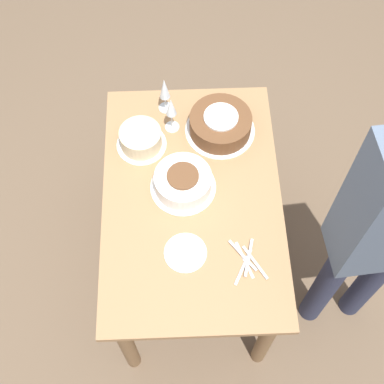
% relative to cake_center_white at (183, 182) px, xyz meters
% --- Properties ---
extents(ground_plane, '(12.00, 12.00, 0.00)m').
position_rel_cake_center_white_xyz_m(ground_plane, '(-0.05, -0.04, -0.81)').
color(ground_plane, brown).
extents(dining_table, '(1.21, 0.79, 0.76)m').
position_rel_cake_center_white_xyz_m(dining_table, '(-0.05, -0.04, -0.19)').
color(dining_table, '#9E754C').
rests_on(dining_table, ground_plane).
extents(cake_center_white, '(0.29, 0.29, 0.10)m').
position_rel_cake_center_white_xyz_m(cake_center_white, '(0.00, 0.00, 0.00)').
color(cake_center_white, white).
rests_on(cake_center_white, dining_table).
extents(cake_front_chocolate, '(0.33, 0.33, 0.11)m').
position_rel_cake_center_white_xyz_m(cake_front_chocolate, '(0.30, -0.18, 0.00)').
color(cake_front_chocolate, white).
rests_on(cake_front_chocolate, dining_table).
extents(cake_back_decorated, '(0.23, 0.23, 0.10)m').
position_rel_cake_center_white_xyz_m(cake_back_decorated, '(0.23, 0.19, 0.00)').
color(cake_back_decorated, white).
rests_on(cake_back_decorated, dining_table).
extents(wine_glass_near, '(0.07, 0.07, 0.21)m').
position_rel_cake_center_white_xyz_m(wine_glass_near, '(0.44, 0.07, 0.09)').
color(wine_glass_near, silver).
rests_on(wine_glass_near, dining_table).
extents(wine_glass_far, '(0.07, 0.07, 0.21)m').
position_rel_cake_center_white_xyz_m(wine_glass_far, '(0.33, 0.04, 0.09)').
color(wine_glass_far, silver).
rests_on(wine_glass_far, dining_table).
extents(dessert_plate_left, '(0.18, 0.18, 0.01)m').
position_rel_cake_center_white_xyz_m(dessert_plate_left, '(-0.31, 0.00, -0.04)').
color(dessert_plate_left, silver).
rests_on(dessert_plate_left, dining_table).
extents(fork_pile, '(0.20, 0.15, 0.01)m').
position_rel_cake_center_white_xyz_m(fork_pile, '(-0.36, -0.25, -0.04)').
color(fork_pile, silver).
rests_on(fork_pile, dining_table).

